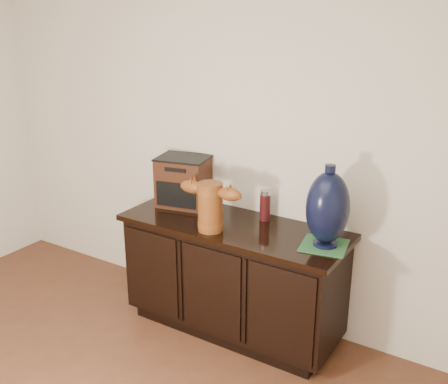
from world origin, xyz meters
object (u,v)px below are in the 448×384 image
Objects in this scene: tv_radio at (184,181)px; spray_can at (265,205)px; lamp_base at (328,208)px; terracotta_vessel at (210,204)px; sideboard at (233,277)px.

spray_can is at bearing -7.80° from tv_radio.
lamp_base reaches higher than tv_radio.
lamp_base is at bearing -19.79° from spray_can.
terracotta_vessel is 1.09× the size of tv_radio.
lamp_base is at bearing 11.10° from terracotta_vessel.
terracotta_vessel is 0.39m from spray_can.
terracotta_vessel reaches higher than sideboard.
sideboard is at bearing -26.95° from tv_radio.
spray_can is at bearing 56.59° from terracotta_vessel.
tv_radio is (-0.40, 0.28, -0.00)m from terracotta_vessel.
terracotta_vessel is 2.13× the size of spray_can.
tv_radio is at bearing 173.40° from lamp_base.
terracotta_vessel is (-0.07, -0.15, 0.54)m from sideboard.
spray_can is (0.60, 0.05, -0.07)m from tv_radio.
lamp_base is at bearing -18.88° from tv_radio.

